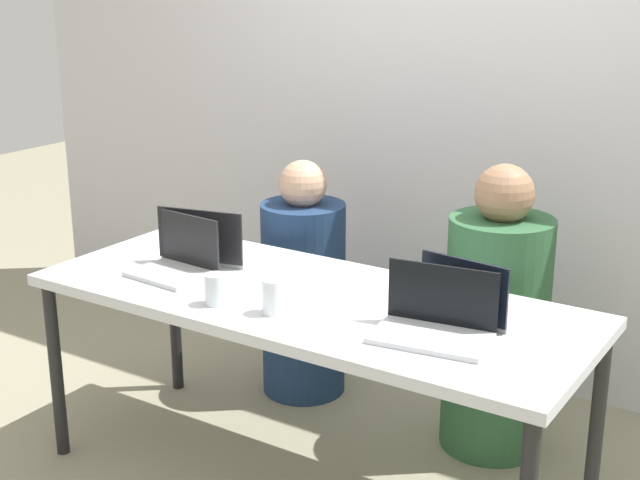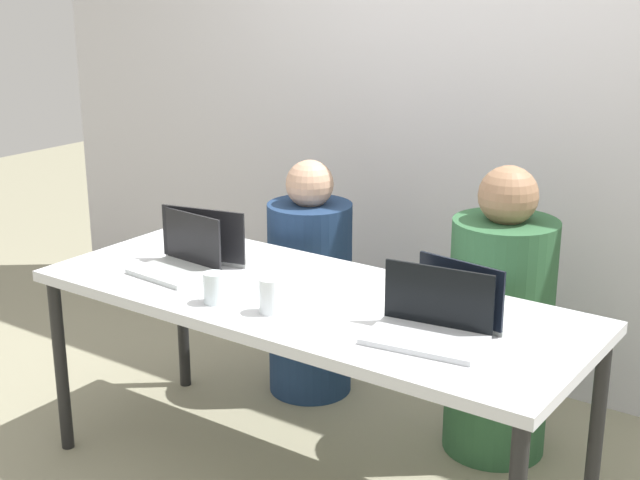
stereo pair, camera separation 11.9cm
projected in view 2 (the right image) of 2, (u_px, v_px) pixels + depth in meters
back_wall at (476, 86)px, 3.94m from camera, size 5.17×0.10×2.69m
desk at (307, 310)px, 3.13m from camera, size 1.99×0.78×0.75m
person_on_left at (310, 291)px, 3.95m from camera, size 0.40×0.40×1.06m
person_on_right at (500, 328)px, 3.44m from camera, size 0.48×0.48×1.15m
laptop_back_left at (213, 246)px, 3.49m from camera, size 0.39×0.30×0.22m
laptop_front_right at (430, 325)px, 2.73m from camera, size 0.38×0.27×0.21m
laptop_front_left at (180, 260)px, 3.33m from camera, size 0.30×0.26×0.21m
laptop_back_right at (472, 305)px, 2.88m from camera, size 0.34×0.27×0.22m
water_glass_left at (214, 290)px, 3.02m from camera, size 0.07×0.07×0.11m
water_glass_center at (271, 298)px, 2.93m from camera, size 0.08×0.08×0.12m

